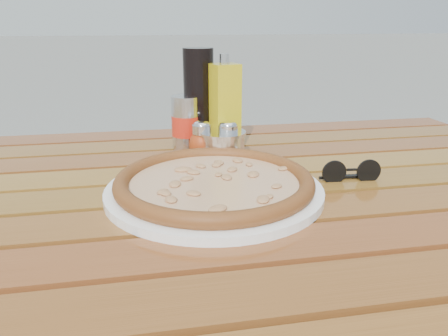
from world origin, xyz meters
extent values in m
cube|color=#39220D|center=(0.64, 0.39, 0.35)|extent=(0.06, 0.06, 0.70)
cube|color=#3A1F0D|center=(0.00, 0.00, 0.70)|extent=(1.36, 0.86, 0.04)
cube|color=#51280E|center=(0.00, -0.30, 0.73)|extent=(1.40, 0.09, 0.03)
cube|color=#54250E|center=(0.00, -0.20, 0.73)|extent=(1.40, 0.09, 0.03)
cube|color=#542C0E|center=(0.00, -0.10, 0.73)|extent=(1.40, 0.09, 0.03)
cube|color=#56330F|center=(0.00, 0.00, 0.73)|extent=(1.40, 0.09, 0.03)
cube|color=#5F3910|center=(0.00, 0.10, 0.73)|extent=(1.40, 0.09, 0.03)
cube|color=#53280E|center=(0.00, 0.20, 0.73)|extent=(1.40, 0.09, 0.03)
cube|color=#55300F|center=(0.00, 0.30, 0.73)|extent=(1.40, 0.09, 0.03)
cube|color=#52240E|center=(0.00, 0.41, 0.73)|extent=(1.40, 0.09, 0.03)
cylinder|color=white|center=(-0.02, -0.02, 0.76)|extent=(0.45, 0.45, 0.01)
cylinder|color=beige|center=(-0.02, -0.02, 0.77)|extent=(0.39, 0.39, 0.01)
torus|color=black|center=(-0.02, -0.02, 0.77)|extent=(0.42, 0.42, 0.03)
ellipsoid|color=#AD3C13|center=(-0.02, 0.18, 0.78)|extent=(0.07, 0.07, 0.06)
cylinder|color=silver|center=(-0.02, 0.18, 0.81)|extent=(0.05, 0.05, 0.02)
ellipsoid|color=silver|center=(-0.02, 0.18, 0.82)|extent=(0.05, 0.05, 0.02)
ellipsoid|color=#393D18|center=(0.04, 0.16, 0.78)|extent=(0.06, 0.06, 0.06)
cylinder|color=white|center=(0.04, 0.16, 0.81)|extent=(0.05, 0.05, 0.02)
ellipsoid|color=silver|center=(0.04, 0.16, 0.82)|extent=(0.04, 0.04, 0.02)
cylinder|color=black|center=(-0.01, 0.26, 0.86)|extent=(0.08, 0.08, 0.22)
cylinder|color=silver|center=(-0.04, 0.25, 0.81)|extent=(0.08, 0.08, 0.12)
cylinder|color=red|center=(-0.04, 0.25, 0.81)|extent=(0.08, 0.08, 0.04)
cube|color=gold|center=(0.04, 0.22, 0.84)|extent=(0.07, 0.07, 0.19)
cylinder|color=silver|center=(0.04, 0.22, 0.95)|extent=(0.02, 0.02, 0.02)
cylinder|color=silver|center=(0.02, 0.17, 0.78)|extent=(0.11, 0.11, 0.05)
cylinder|color=white|center=(0.02, 0.17, 0.81)|extent=(0.12, 0.12, 0.01)
sphere|color=silver|center=(0.02, 0.17, 0.81)|extent=(0.02, 0.02, 0.01)
cylinder|color=black|center=(0.20, -0.01, 0.77)|extent=(0.04, 0.01, 0.04)
cylinder|color=black|center=(0.26, -0.01, 0.77)|extent=(0.04, 0.01, 0.04)
cube|color=black|center=(0.23, -0.01, 0.77)|extent=(0.02, 0.01, 0.00)
cube|color=black|center=(0.22, 0.00, 0.75)|extent=(0.09, 0.01, 0.00)
cube|color=black|center=(0.24, 0.01, 0.75)|extent=(0.09, 0.01, 0.00)
camera|label=1|loc=(-0.13, -0.69, 1.03)|focal=35.00mm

